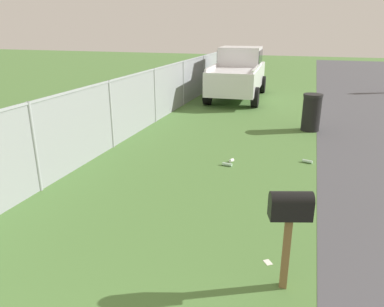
{
  "coord_description": "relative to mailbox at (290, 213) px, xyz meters",
  "views": [
    {
      "loc": [
        0.0,
        -1.21,
        2.95
      ],
      "look_at": [
        5.48,
        0.55,
        0.94
      ],
      "focal_mm": 34.32,
      "sensor_mm": 36.0,
      "label": 1
    }
  ],
  "objects": [
    {
      "name": "pickup_truck",
      "position": [
        11.89,
        2.89,
        0.12
      ],
      "size": [
        5.09,
        2.31,
        2.09
      ],
      "rotation": [
        0.0,
        0.0,
        0.05
      ],
      "color": "silver",
      "rests_on": "ground"
    },
    {
      "name": "litter_bottle_far_scatter",
      "position": [
        4.44,
        -0.19,
        -0.95
      ],
      "size": [
        0.13,
        0.23,
        0.07
      ],
      "primitive_type": "cylinder",
      "rotation": [
        0.0,
        1.57,
        1.28
      ],
      "color": "#B2D8BF",
      "rests_on": "ground"
    },
    {
      "name": "litter_cup_midfield_a",
      "position": [
        3.96,
        1.47,
        -0.94
      ],
      "size": [
        0.13,
        0.12,
        0.08
      ],
      "primitive_type": "cylinder",
      "rotation": [
        0.0,
        1.57,
        5.81
      ],
      "color": "white",
      "rests_on": "ground"
    },
    {
      "name": "litter_bottle_by_mailbox",
      "position": [
        3.7,
        1.51,
        -0.95
      ],
      "size": [
        0.1,
        0.23,
        0.07
      ],
      "primitive_type": "cylinder",
      "rotation": [
        0.0,
        1.57,
        1.42
      ],
      "color": "#B2D8BF",
      "rests_on": "ground"
    },
    {
      "name": "mailbox",
      "position": [
        0.0,
        0.0,
        0.0
      ],
      "size": [
        0.33,
        0.5,
        1.24
      ],
      "rotation": [
        0.0,
        0.0,
        0.3
      ],
      "color": "brown",
      "rests_on": "ground"
    },
    {
      "name": "litter_wrapper_midfield_b",
      "position": [
        0.41,
        0.22,
        -0.98
      ],
      "size": [
        0.15,
        0.14,
        0.01
      ],
      "primitive_type": "cube",
      "rotation": [
        0.0,
        0.0,
        3.78
      ],
      "color": "silver",
      "rests_on": "ground"
    },
    {
      "name": "trash_bin",
      "position": [
        7.32,
        -0.19,
        -0.44
      ],
      "size": [
        0.55,
        0.55,
        1.08
      ],
      "color": "black",
      "rests_on": "ground"
    },
    {
      "name": "fence_section",
      "position": [
        5.5,
        4.59,
        -0.07
      ],
      "size": [
        19.33,
        0.07,
        1.7
      ],
      "color": "#9EA3A8",
      "rests_on": "ground"
    }
  ]
}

